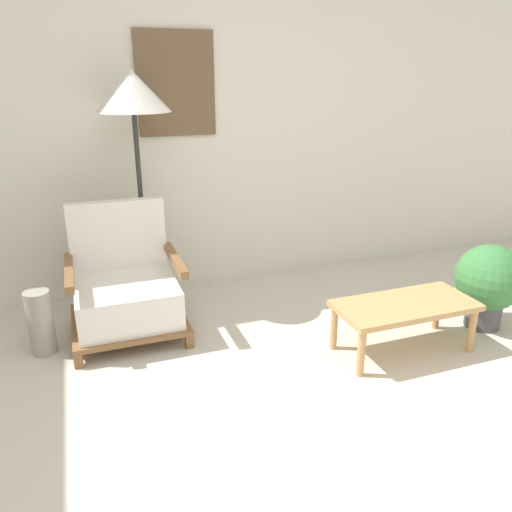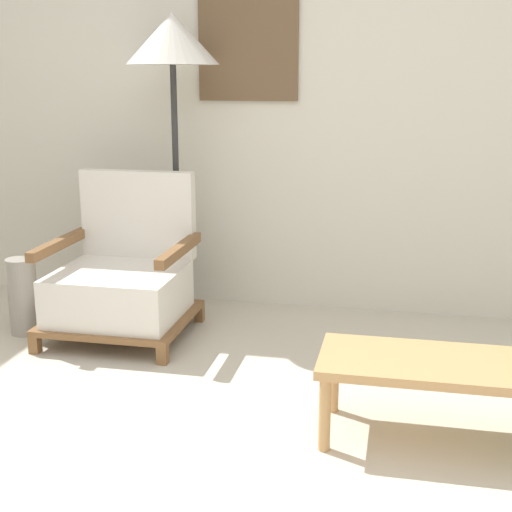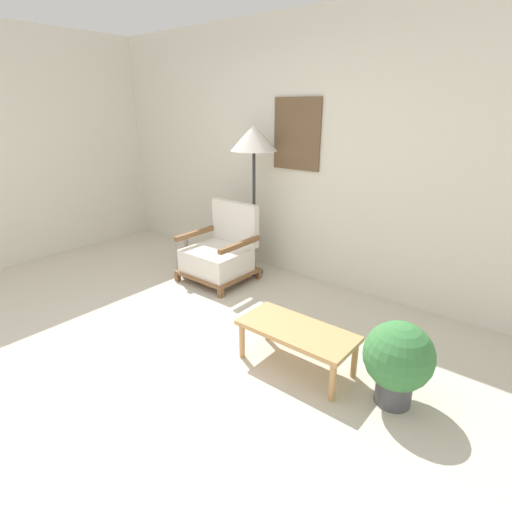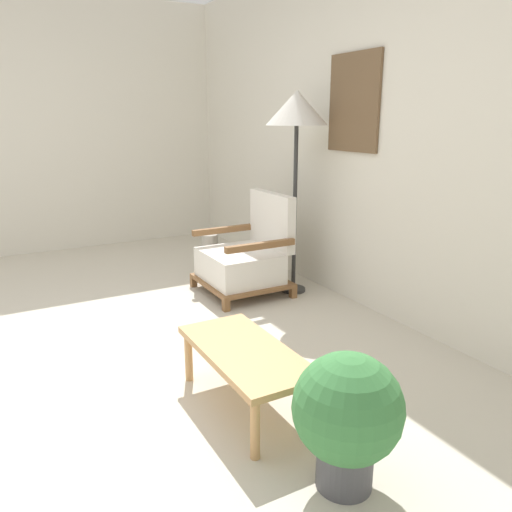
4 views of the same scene
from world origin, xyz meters
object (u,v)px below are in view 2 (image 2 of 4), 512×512
at_px(floor_lamp, 172,47).
at_px(vase, 23,296).
at_px(armchair, 123,280).
at_px(coffee_table, 436,371).

distance_m(floor_lamp, vase, 1.53).
xyz_separation_m(armchair, coffee_table, (1.56, -0.83, -0.02)).
height_order(armchair, coffee_table, armchair).
relative_size(floor_lamp, coffee_table, 1.93).
xyz_separation_m(coffee_table, vase, (-2.08, 0.73, -0.08)).
bearing_deg(armchair, floor_lamp, 62.80).
distance_m(armchair, floor_lamp, 1.25).
bearing_deg(vase, coffee_table, -19.23).
bearing_deg(floor_lamp, vase, -146.91).
xyz_separation_m(armchair, floor_lamp, (0.19, 0.36, 1.18)).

